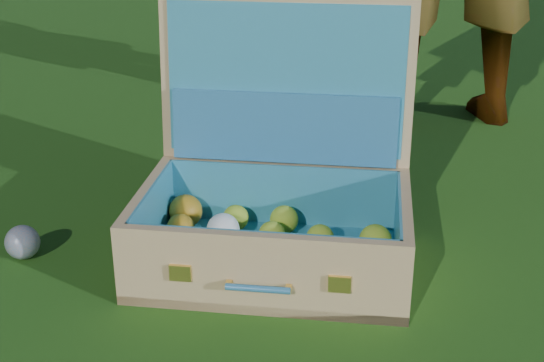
{
  "coord_description": "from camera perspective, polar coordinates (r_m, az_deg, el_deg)",
  "views": [
    {
      "loc": [
        -0.19,
        -1.52,
        0.78
      ],
      "look_at": [
        -0.16,
        -0.07,
        0.16
      ],
      "focal_mm": 50.0,
      "sensor_mm": 36.0,
      "label": 1
    }
  ],
  "objects": [
    {
      "name": "ground",
      "position": [
        1.72,
        5.37,
        -4.0
      ],
      "size": [
        60.0,
        60.0,
        0.0
      ],
      "primitive_type": "plane",
      "color": "#215114",
      "rests_on": "ground"
    },
    {
      "name": "stray_ball",
      "position": [
        1.69,
        -18.28,
        -4.4
      ],
      "size": [
        0.07,
        0.07,
        0.07
      ],
      "primitive_type": "sphere",
      "color": "teal",
      "rests_on": "ground"
    },
    {
      "name": "suitcase",
      "position": [
        1.58,
        0.32,
        -0.55
      ],
      "size": [
        0.61,
        0.51,
        0.53
      ],
      "rotation": [
        0.0,
        0.0,
        -0.16
      ],
      "color": "tan",
      "rests_on": "ground"
    }
  ]
}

